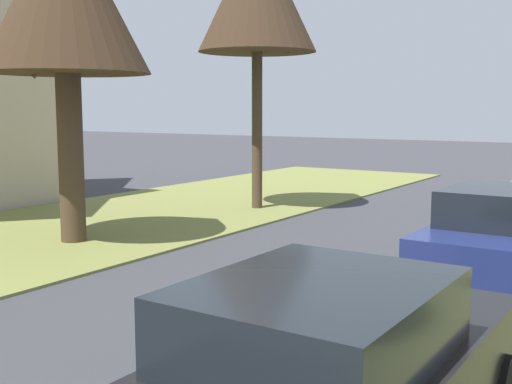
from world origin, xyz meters
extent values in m
cylinder|color=#473625|center=(-5.86, 12.31, 1.78)|extent=(0.52, 0.52, 3.45)
cylinder|color=#473625|center=(-6.42, 12.72, 4.14)|extent=(1.10, 1.39, 1.45)
cylinder|color=#473625|center=(-6.17, 11.89, 3.91)|extent=(1.10, 0.89, 1.00)
cylinder|color=#473727|center=(-5.11, 18.20, 2.19)|extent=(0.29, 0.29, 4.27)
cylinder|color=#473727|center=(-4.52, 18.12, 4.99)|extent=(0.31, 1.29, 1.42)
cylinder|color=#473727|center=(-4.55, 18.06, 4.78)|extent=(0.42, 1.24, 1.02)
cube|color=black|center=(2.47, 7.34, 1.29)|extent=(1.62, 2.04, 0.56)
cylinder|color=black|center=(1.62, 9.22, 0.30)|extent=(0.20, 0.60, 0.60)
cube|color=navy|center=(2.38, 13.90, 0.59)|extent=(1.85, 4.41, 0.85)
cube|color=black|center=(2.37, 13.68, 1.29)|extent=(1.62, 2.04, 0.56)
cylinder|color=black|center=(1.52, 15.56, 0.30)|extent=(0.20, 0.60, 0.60)
cylinder|color=black|center=(1.49, 12.26, 0.30)|extent=(0.20, 0.60, 0.60)
cylinder|color=black|center=(1.25, 19.41, 0.30)|extent=(0.20, 0.60, 0.60)
camera|label=1|loc=(4.51, 3.42, 2.78)|focal=44.78mm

